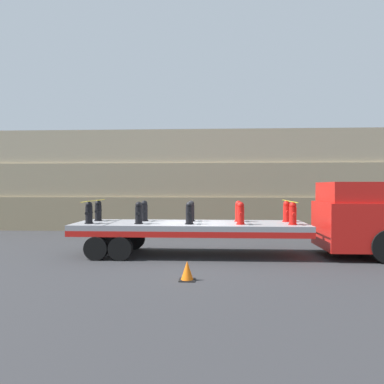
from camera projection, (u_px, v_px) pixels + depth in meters
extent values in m
plane|color=#2D2D30|center=(190.00, 255.00, 13.64)|extent=(120.00, 120.00, 0.00)
cube|color=gray|center=(199.00, 213.00, 22.07)|extent=(60.00, 3.00, 1.90)
cube|color=tan|center=(199.00, 181.00, 22.19)|extent=(60.00, 3.00, 1.90)
cube|color=tan|center=(199.00, 149.00, 22.32)|extent=(60.00, 3.00, 1.90)
cube|color=red|center=(359.00, 225.00, 13.29)|extent=(2.69, 2.49, 1.64)
cube|color=red|center=(351.00, 192.00, 13.29)|extent=(1.88, 2.29, 0.71)
cube|color=black|center=(380.00, 216.00, 13.25)|extent=(1.08, 2.20, 0.92)
cylinder|color=black|center=(359.00, 237.00, 14.46)|extent=(1.11, 0.28, 1.11)
cube|color=gray|center=(190.00, 225.00, 13.63)|extent=(8.35, 2.46, 0.19)
cube|color=red|center=(188.00, 235.00, 12.44)|extent=(8.35, 0.08, 0.20)
cube|color=red|center=(192.00, 227.00, 14.82)|extent=(8.35, 0.08, 0.20)
cylinder|color=black|center=(120.00, 248.00, 12.63)|extent=(0.80, 0.30, 0.80)
cylinder|color=black|center=(134.00, 239.00, 14.89)|extent=(0.80, 0.30, 0.80)
cylinder|color=black|center=(96.00, 248.00, 12.68)|extent=(0.80, 0.30, 0.80)
cylinder|color=black|center=(114.00, 239.00, 14.94)|extent=(0.80, 0.30, 0.80)
cylinder|color=black|center=(89.00, 223.00, 13.28)|extent=(0.31, 0.31, 0.03)
cylinder|color=black|center=(89.00, 215.00, 13.28)|extent=(0.25, 0.25, 0.61)
sphere|color=black|center=(89.00, 205.00, 13.27)|extent=(0.24, 0.24, 0.24)
cylinder|color=black|center=(87.00, 213.00, 13.07)|extent=(0.11, 0.16, 0.11)
cylinder|color=black|center=(91.00, 213.00, 13.48)|extent=(0.11, 0.16, 0.11)
cylinder|color=black|center=(98.00, 220.00, 14.36)|extent=(0.31, 0.31, 0.03)
cylinder|color=black|center=(98.00, 213.00, 14.36)|extent=(0.25, 0.25, 0.61)
sphere|color=black|center=(98.00, 203.00, 14.35)|extent=(0.24, 0.24, 0.24)
cylinder|color=black|center=(97.00, 211.00, 14.15)|extent=(0.11, 0.16, 0.11)
cylinder|color=black|center=(100.00, 211.00, 14.56)|extent=(0.11, 0.16, 0.11)
cylinder|color=black|center=(139.00, 223.00, 13.18)|extent=(0.31, 0.31, 0.03)
cylinder|color=black|center=(139.00, 215.00, 13.18)|extent=(0.25, 0.25, 0.61)
sphere|color=black|center=(139.00, 205.00, 13.17)|extent=(0.24, 0.24, 0.24)
cylinder|color=black|center=(138.00, 214.00, 12.97)|extent=(0.11, 0.16, 0.11)
cylinder|color=black|center=(140.00, 213.00, 13.38)|extent=(0.11, 0.16, 0.11)
cylinder|color=black|center=(144.00, 221.00, 14.26)|extent=(0.31, 0.31, 0.03)
cylinder|color=black|center=(144.00, 213.00, 14.26)|extent=(0.25, 0.25, 0.61)
sphere|color=black|center=(144.00, 204.00, 14.25)|extent=(0.24, 0.24, 0.24)
cylinder|color=black|center=(143.00, 211.00, 14.05)|extent=(0.11, 0.16, 0.11)
cylinder|color=black|center=(145.00, 211.00, 14.46)|extent=(0.11, 0.16, 0.11)
cylinder|color=black|center=(189.00, 224.00, 13.08)|extent=(0.31, 0.31, 0.03)
cylinder|color=black|center=(189.00, 215.00, 13.08)|extent=(0.25, 0.25, 0.61)
sphere|color=black|center=(189.00, 205.00, 13.07)|extent=(0.24, 0.24, 0.24)
cylinder|color=black|center=(189.00, 214.00, 12.87)|extent=(0.11, 0.16, 0.11)
cylinder|color=black|center=(190.00, 213.00, 13.28)|extent=(0.11, 0.16, 0.11)
cylinder|color=black|center=(191.00, 221.00, 14.17)|extent=(0.31, 0.31, 0.03)
cylinder|color=black|center=(191.00, 213.00, 14.16)|extent=(0.25, 0.25, 0.61)
sphere|color=black|center=(191.00, 204.00, 14.16)|extent=(0.24, 0.24, 0.24)
cylinder|color=black|center=(191.00, 212.00, 13.96)|extent=(0.11, 0.16, 0.11)
cylinder|color=black|center=(191.00, 211.00, 14.36)|extent=(0.11, 0.16, 0.11)
cylinder|color=red|center=(241.00, 224.00, 12.99)|extent=(0.31, 0.31, 0.03)
cylinder|color=red|center=(241.00, 216.00, 12.98)|extent=(0.25, 0.25, 0.61)
sphere|color=red|center=(241.00, 205.00, 12.98)|extent=(0.24, 0.24, 0.24)
cylinder|color=red|center=(241.00, 214.00, 12.78)|extent=(0.11, 0.16, 0.11)
cylinder|color=red|center=(240.00, 213.00, 13.18)|extent=(0.11, 0.16, 0.11)
cylinder|color=red|center=(238.00, 221.00, 14.07)|extent=(0.31, 0.31, 0.03)
cylinder|color=red|center=(238.00, 213.00, 14.06)|extent=(0.25, 0.25, 0.61)
sphere|color=red|center=(239.00, 204.00, 14.06)|extent=(0.24, 0.24, 0.24)
cylinder|color=red|center=(239.00, 212.00, 13.86)|extent=(0.11, 0.16, 0.11)
cylinder|color=red|center=(238.00, 211.00, 14.26)|extent=(0.11, 0.16, 0.11)
cylinder|color=red|center=(293.00, 224.00, 12.89)|extent=(0.31, 0.31, 0.03)
cylinder|color=red|center=(293.00, 216.00, 12.88)|extent=(0.25, 0.25, 0.61)
sphere|color=red|center=(293.00, 205.00, 12.88)|extent=(0.24, 0.24, 0.24)
cylinder|color=red|center=(294.00, 214.00, 12.68)|extent=(0.11, 0.16, 0.11)
cylinder|color=red|center=(292.00, 213.00, 13.08)|extent=(0.11, 0.16, 0.11)
cylinder|color=red|center=(287.00, 221.00, 13.97)|extent=(0.31, 0.31, 0.03)
cylinder|color=red|center=(287.00, 214.00, 13.96)|extent=(0.25, 0.25, 0.61)
sphere|color=red|center=(287.00, 204.00, 13.96)|extent=(0.24, 0.24, 0.24)
cylinder|color=red|center=(288.00, 212.00, 13.76)|extent=(0.11, 0.16, 0.11)
cylinder|color=red|center=(285.00, 211.00, 14.17)|extent=(0.11, 0.16, 0.11)
cube|color=yellow|center=(94.00, 201.00, 13.81)|extent=(0.05, 2.66, 0.01)
cube|color=yellow|center=(290.00, 201.00, 13.42)|extent=(0.05, 2.66, 0.01)
cube|color=black|center=(187.00, 280.00, 9.93)|extent=(0.43, 0.43, 0.03)
cone|color=orange|center=(187.00, 270.00, 9.93)|extent=(0.33, 0.33, 0.50)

